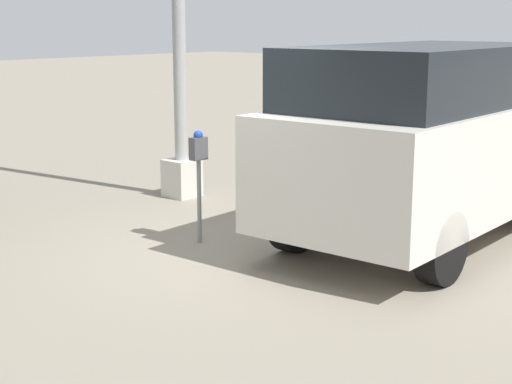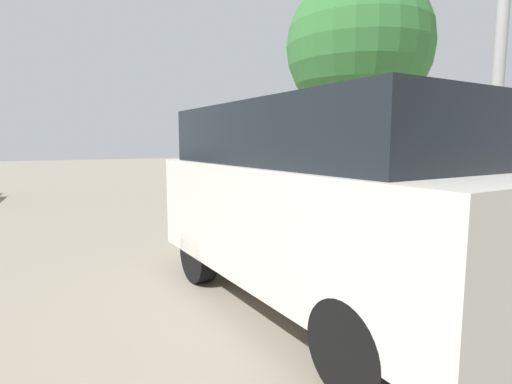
% 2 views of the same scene
% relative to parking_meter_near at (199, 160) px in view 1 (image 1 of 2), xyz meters
% --- Properties ---
extents(ground_plane, '(80.00, 80.00, 0.00)m').
position_rel_parking_meter_near_xyz_m(ground_plane, '(-0.04, -0.55, -0.97)').
color(ground_plane, gray).
extents(parking_meter_near, '(0.21, 0.12, 1.31)m').
position_rel_parking_meter_near_xyz_m(parking_meter_near, '(0.00, 0.00, 0.00)').
color(parking_meter_near, gray).
rests_on(parking_meter_near, ground).
extents(lamp_post, '(0.44, 0.44, 5.51)m').
position_rel_parking_meter_near_xyz_m(lamp_post, '(1.52, 1.93, 1.01)').
color(lamp_post, beige).
rests_on(lamp_post, ground).
extents(parked_van, '(4.64, 2.22, 2.26)m').
position_rel_parking_meter_near_xyz_m(parked_van, '(1.88, -1.87, 0.26)').
color(parked_van, beige).
rests_on(parked_van, ground).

